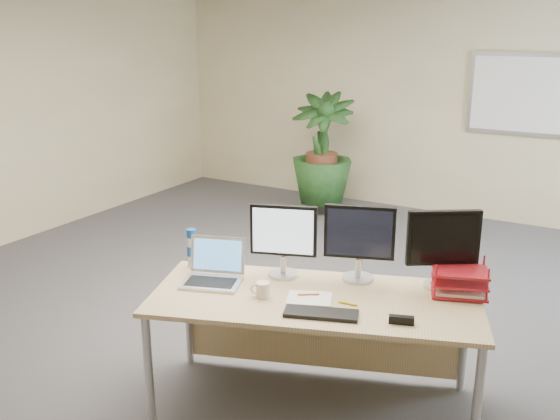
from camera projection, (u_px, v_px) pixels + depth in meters
The scene contains 17 objects.
floor at pixel (256, 335), 4.87m from camera, with size 8.00×8.00×0.00m, color #48484D.
back_wall at pixel (424, 105), 7.81m from camera, with size 7.00×0.04×2.70m, color #C6B28C.
whiteboard at pixel (526, 95), 7.15m from camera, with size 1.30×0.04×0.95m.
desk at pixel (317, 313), 3.91m from camera, with size 2.14×1.44×0.76m.
floor_plant at pixel (322, 156), 7.79m from camera, with size 0.84×0.84×1.50m, color #143715.
monitor_left at pixel (283, 236), 3.99m from camera, with size 0.42×0.20×0.48m.
monitor_right at pixel (359, 238), 3.92m from camera, with size 0.43×0.20×0.50m.
monitor_dark at pixel (443, 244), 3.81m from camera, with size 0.40×0.28×0.50m.
laptop at pixel (214, 271), 3.98m from camera, with size 0.45×0.42×0.26m.
keyboard at pixel (321, 313), 3.52m from camera, with size 0.42×0.14×0.02m, color black.
coffee_mug at pixel (262, 290), 3.74m from camera, with size 0.12×0.08×0.09m.
spiral_notebook at pixel (309, 299), 3.72m from camera, with size 0.26×0.20×0.01m, color white.
orange_pen at pixel (308, 294), 3.75m from camera, with size 0.01×0.01×0.13m, color #E74A19.
yellow_highlighter at pixel (348, 303), 3.65m from camera, with size 0.02×0.02×0.12m, color yellow.
water_bottle at pixel (192, 249), 4.19m from camera, with size 0.07×0.07×0.27m.
letter_tray at pixel (459, 284), 3.77m from camera, with size 0.39×0.34×0.15m.
stapler at pixel (401, 320), 3.42m from camera, with size 0.14×0.04×0.05m, color black.
Camera 1 is at (2.34, -3.71, 2.35)m, focal length 40.00 mm.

